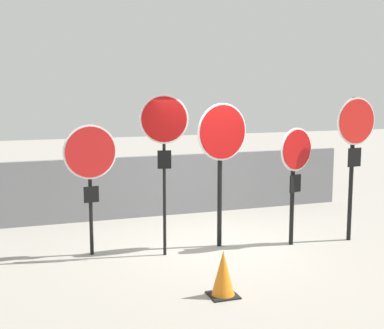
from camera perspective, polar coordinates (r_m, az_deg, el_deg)
name	(u,v)px	position (r m, az deg, el deg)	size (l,w,h in m)	color
ground_plane	(223,247)	(9.21, 3.33, -8.73)	(40.00, 40.00, 0.00)	gray
fence_back	(178,184)	(11.35, -1.46, -2.14)	(7.57, 0.12, 1.27)	slate
stop_sign_0	(90,160)	(8.55, -10.79, 0.42)	(0.86, 0.17, 2.11)	black
stop_sign_1	(164,132)	(8.34, -2.99, 3.44)	(0.76, 0.20, 2.58)	black
stop_sign_2	(222,145)	(8.85, 3.20, 2.10)	(0.93, 0.23, 2.43)	black
stop_sign_3	(295,163)	(9.14, 10.96, 0.17)	(0.70, 0.26, 2.02)	black
stop_sign_4	(355,138)	(9.61, 16.98, 2.76)	(0.81, 0.17, 2.52)	black
traffic_cone_0	(223,274)	(7.06, 3.35, -11.56)	(0.37, 0.37, 0.61)	black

